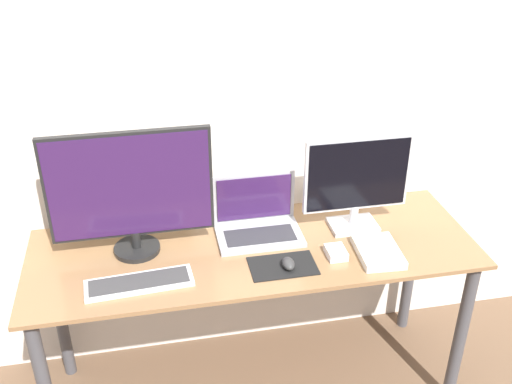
{
  "coord_description": "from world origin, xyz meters",
  "views": [
    {
      "loc": [
        -0.38,
        -1.65,
        2.14
      ],
      "look_at": [
        0.01,
        0.32,
        1.02
      ],
      "focal_mm": 42.0,
      "sensor_mm": 36.0,
      "label": 1
    }
  ],
  "objects_px": {
    "monitor_left": "(130,191)",
    "laptop": "(257,219)",
    "monitor_right": "(357,181)",
    "power_brick": "(336,252)",
    "mouse": "(288,264)",
    "book": "(378,252)",
    "keyboard": "(139,283)"
  },
  "relations": [
    {
      "from": "monitor_right",
      "to": "mouse",
      "type": "xyz_separation_m",
      "value": [
        -0.34,
        -0.24,
        -0.2
      ]
    },
    {
      "from": "book",
      "to": "power_brick",
      "type": "distance_m",
      "value": 0.17
    },
    {
      "from": "book",
      "to": "power_brick",
      "type": "xyz_separation_m",
      "value": [
        -0.17,
        0.03,
        0.0
      ]
    },
    {
      "from": "monitor_right",
      "to": "power_brick",
      "type": "bearing_deg",
      "value": -125.53
    },
    {
      "from": "keyboard",
      "to": "book",
      "type": "distance_m",
      "value": 0.93
    },
    {
      "from": "monitor_right",
      "to": "laptop",
      "type": "xyz_separation_m",
      "value": [
        -0.41,
        0.04,
        -0.16
      ]
    },
    {
      "from": "monitor_left",
      "to": "power_brick",
      "type": "bearing_deg",
      "value": -14.06
    },
    {
      "from": "monitor_left",
      "to": "keyboard",
      "type": "xyz_separation_m",
      "value": [
        0.0,
        -0.23,
        -0.26
      ]
    },
    {
      "from": "monitor_left",
      "to": "laptop",
      "type": "distance_m",
      "value": 0.54
    },
    {
      "from": "monitor_left",
      "to": "monitor_right",
      "type": "relative_size",
      "value": 1.41
    },
    {
      "from": "monitor_right",
      "to": "keyboard",
      "type": "height_order",
      "value": "monitor_right"
    },
    {
      "from": "monitor_left",
      "to": "mouse",
      "type": "bearing_deg",
      "value": -22.89
    },
    {
      "from": "monitor_right",
      "to": "book",
      "type": "height_order",
      "value": "monitor_right"
    },
    {
      "from": "monitor_right",
      "to": "laptop",
      "type": "relative_size",
      "value": 1.27
    },
    {
      "from": "laptop",
      "to": "power_brick",
      "type": "bearing_deg",
      "value": -41.33
    },
    {
      "from": "monitor_right",
      "to": "book",
      "type": "relative_size",
      "value": 1.89
    },
    {
      "from": "monitor_left",
      "to": "laptop",
      "type": "bearing_deg",
      "value": 5.12
    },
    {
      "from": "monitor_left",
      "to": "monitor_right",
      "type": "distance_m",
      "value": 0.91
    },
    {
      "from": "monitor_right",
      "to": "book",
      "type": "bearing_deg",
      "value": -82.71
    },
    {
      "from": "keyboard",
      "to": "book",
      "type": "height_order",
      "value": "book"
    },
    {
      "from": "keyboard",
      "to": "book",
      "type": "xyz_separation_m",
      "value": [
        0.93,
        0.01,
        0.01
      ]
    },
    {
      "from": "keyboard",
      "to": "power_brick",
      "type": "bearing_deg",
      "value": 2.59
    },
    {
      "from": "keyboard",
      "to": "laptop",
      "type": "bearing_deg",
      "value": 28.69
    },
    {
      "from": "monitor_right",
      "to": "laptop",
      "type": "distance_m",
      "value": 0.44
    },
    {
      "from": "laptop",
      "to": "book",
      "type": "relative_size",
      "value": 1.49
    },
    {
      "from": "laptop",
      "to": "power_brick",
      "type": "relative_size",
      "value": 3.7
    },
    {
      "from": "laptop",
      "to": "power_brick",
      "type": "xyz_separation_m",
      "value": [
        0.27,
        -0.24,
        -0.04
      ]
    },
    {
      "from": "monitor_left",
      "to": "mouse",
      "type": "distance_m",
      "value": 0.66
    },
    {
      "from": "keyboard",
      "to": "power_brick",
      "type": "xyz_separation_m",
      "value": [
        0.76,
        0.03,
        0.01
      ]
    },
    {
      "from": "laptop",
      "to": "book",
      "type": "xyz_separation_m",
      "value": [
        0.43,
        -0.26,
        -0.04
      ]
    },
    {
      "from": "laptop",
      "to": "power_brick",
      "type": "distance_m",
      "value": 0.36
    },
    {
      "from": "monitor_left",
      "to": "monitor_right",
      "type": "xyz_separation_m",
      "value": [
        0.9,
        -0.0,
        -0.05
      ]
    }
  ]
}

